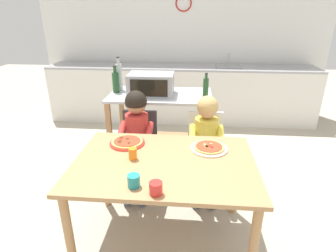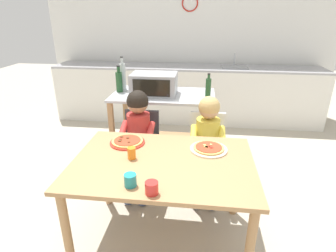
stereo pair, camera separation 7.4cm
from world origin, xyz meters
The scene contains 18 objects.
ground_plane centered at (0.00, 1.24, 0.00)m, with size 12.43×12.43×0.00m, color #B7AD99.
back_wall_tiled centered at (0.00, 3.17, 1.35)m, with size 4.79×0.14×2.70m.
kitchen_counter centered at (0.00, 2.76, 0.45)m, with size 4.31×0.60×1.11m.
kitchen_island_cart centered at (-0.16, 1.16, 0.61)m, with size 1.11×0.63×0.90m.
toaster_oven centered at (-0.25, 1.13, 1.01)m, with size 0.48×0.34×0.23m.
bottle_slim_sauce centered at (-0.65, 1.19, 1.02)m, with size 0.07×0.07×0.29m.
bottle_tall_green_wine centered at (0.32, 0.97, 1.02)m, with size 0.05×0.05×0.28m.
bottle_dark_olive_oil centered at (-0.63, 1.28, 1.06)m, with size 0.07×0.07×0.37m.
dining_table centered at (0.00, 0.00, 0.64)m, with size 1.31×0.92×0.74m.
dining_chair_left centered at (-0.33, 0.73, 0.48)m, with size 0.36×0.36×0.81m.
dining_chair_right centered at (0.33, 0.75, 0.48)m, with size 0.36×0.36×0.81m.
child_in_red_shirt centered at (-0.33, 0.61, 0.69)m, with size 0.32×0.42×1.05m.
child_in_yellow_shirt centered at (0.33, 0.63, 0.66)m, with size 0.32×0.42×1.01m.
pizza_plate_red_rimmed centered at (-0.33, 0.26, 0.75)m, with size 0.28×0.28×0.03m.
pizza_plate_cream centered at (0.33, 0.22, 0.75)m, with size 0.29×0.29×0.03m.
drinking_cup_teal centered at (-0.16, -0.33, 0.78)m, with size 0.08×0.08×0.08m, color teal.
drinking_cup_orange centered at (-0.23, 0.01, 0.78)m, with size 0.06×0.06×0.09m, color orange.
drinking_cup_red centered at (-0.01, -0.39, 0.77)m, with size 0.08×0.08×0.08m, color red.
Camera 2 is at (0.25, -1.74, 1.74)m, focal length 29.75 mm.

